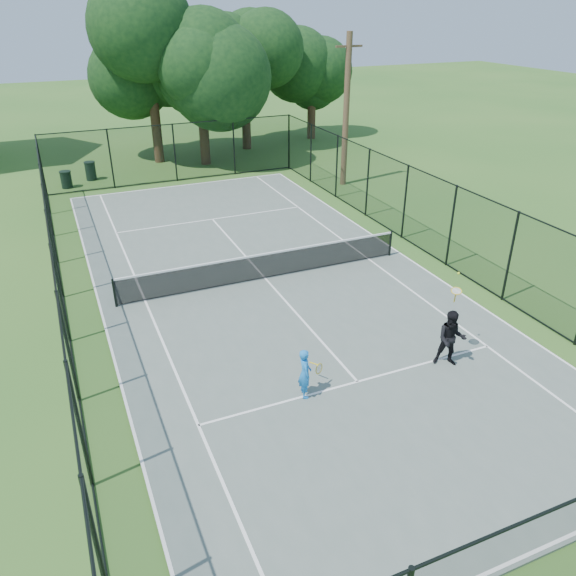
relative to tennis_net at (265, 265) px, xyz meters
name	(u,v)px	position (x,y,z in m)	size (l,w,h in m)	color
ground	(265,280)	(0.00, 0.00, -0.58)	(120.00, 120.00, 0.00)	#2B5B1F
tennis_court	(265,279)	(0.00, 0.00, -0.55)	(11.00, 24.00, 0.06)	#56655D
tennis_net	(265,265)	(0.00, 0.00, 0.00)	(10.08, 0.08, 0.95)	black
fence	(265,240)	(0.00, 0.00, 0.92)	(13.10, 26.10, 3.00)	black
tree_near_left	(149,63)	(-0.02, 17.37, 4.93)	(6.86, 6.86, 8.95)	#332114
tree_near_mid	(200,80)	(2.38, 15.81, 4.08)	(5.79, 5.79, 7.57)	#332114
tree_near_right	(244,70)	(5.91, 18.51, 4.20)	(5.45, 5.45, 7.52)	#332114
tree_far_right	(312,75)	(11.06, 19.64, 3.57)	(5.06, 5.06, 6.69)	#332114
trash_bin_left	(66,179)	(-5.48, 14.03, -0.14)	(0.58, 0.58, 0.87)	black
trash_bin_right	(91,171)	(-4.17, 15.01, -0.08)	(0.58, 0.58, 0.98)	black
utility_pole	(346,111)	(7.86, 9.00, 3.15)	(1.40, 0.30, 7.33)	#4C3823
player_blue	(305,373)	(-1.44, -6.35, 0.13)	(0.79, 0.53, 1.29)	blue
player_black	(451,338)	(2.57, -6.64, 0.27)	(0.96, 1.03, 2.37)	black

